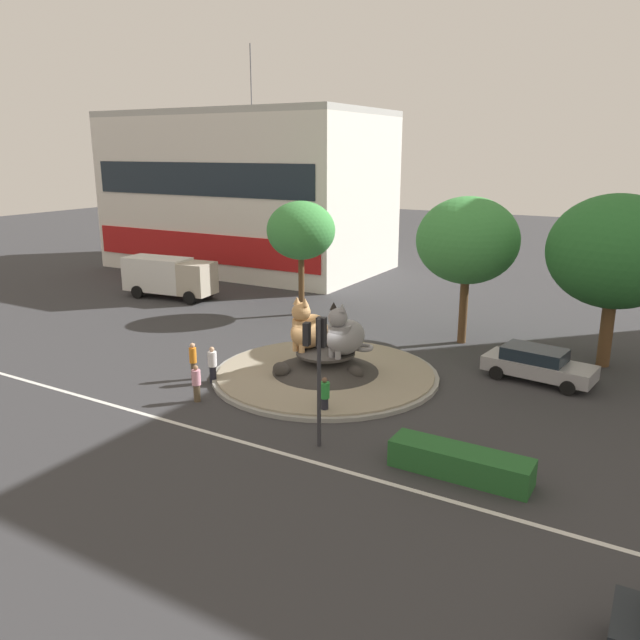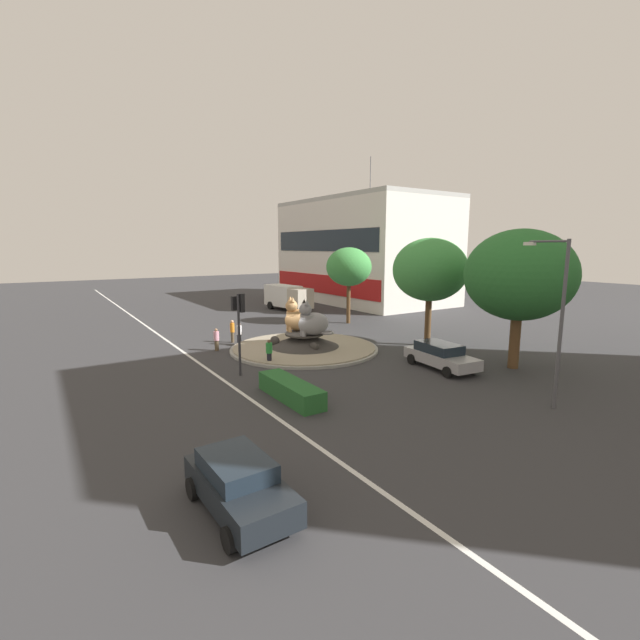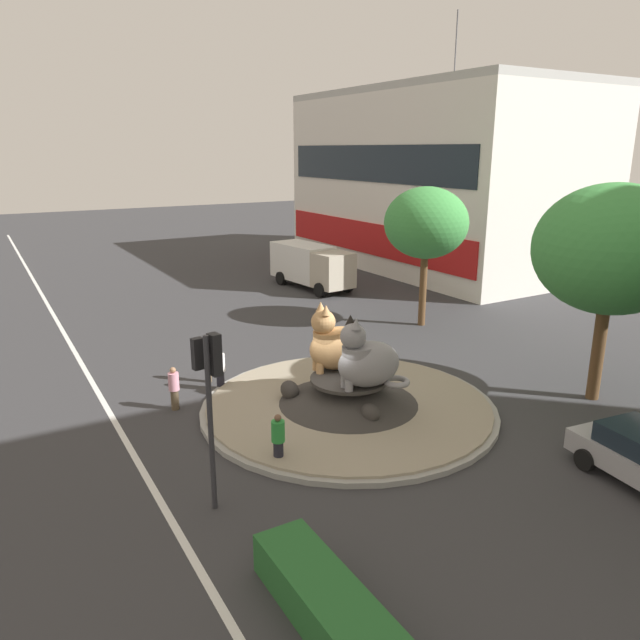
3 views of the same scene
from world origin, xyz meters
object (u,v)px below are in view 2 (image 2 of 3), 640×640
Objects in this scene: streetlight_arm at (557,311)px; pedestrian_white_shirt at (239,333)px; sedan_on_far_lane at (440,355)px; hatchback_near_shophouse at (239,483)px; delivery_box_truck at (288,297)px; broadleaf_tree_behind_island at (430,270)px; pedestrian_green_shirt at (269,352)px; third_tree_left at (349,267)px; cat_statue_calico at (298,318)px; cat_statue_grey at (312,322)px; pedestrian_pink_shirt at (216,339)px; second_tree_near_tower at (520,275)px; shophouse_block at (363,251)px; pedestrian_orange_shirt at (232,331)px; traffic_light_mast at (239,316)px.

streetlight_arm reaches higher than pedestrian_white_shirt.
hatchback_near_shophouse reaches higher than sedan_on_far_lane.
streetlight_arm reaches higher than delivery_box_truck.
pedestrian_green_shirt is at bearing -97.13° from broadleaf_tree_behind_island.
pedestrian_white_shirt is at bearing -47.20° from delivery_box_truck.
hatchback_near_shophouse is at bearing -42.39° from third_tree_left.
cat_statue_grey is at bearing 97.99° from cat_statue_calico.
pedestrian_pink_shirt is at bearing 160.54° from hatchback_near_shophouse.
streetlight_arm is 1.51× the size of sedan_on_far_lane.
cat_statue_grey is at bearing 51.22° from pedestrian_white_shirt.
streetlight_arm is at bearing -14.65° from delivery_box_truck.
cat_statue_grey is 0.31× the size of second_tree_near_tower.
delivery_box_truck is at bearing 156.61° from pedestrian_white_shirt.
third_tree_left reaches higher than pedestrian_green_shirt.
sedan_on_far_lane is at bearing -121.41° from second_tree_near_tower.
delivery_box_truck is (-28.36, 0.22, -3.99)m from second_tree_near_tower.
broadleaf_tree_behind_island is (23.74, -12.75, -1.07)m from shophouse_block.
sedan_on_far_lane is at bearing -30.91° from shophouse_block.
pedestrian_pink_shirt is (-4.06, -5.35, -1.29)m from cat_statue_grey.
cat_statue_grey is 30.08m from shophouse_block.
cat_statue_grey is 0.33× the size of broadleaf_tree_behind_island.
pedestrian_green_shirt is 7.19m from pedestrian_orange_shirt.
second_tree_near_tower is (9.89, 8.10, 3.44)m from cat_statue_grey.
cat_statue_grey is 6.04m from pedestrian_white_shirt.
traffic_light_mast is 14.70m from broadleaf_tree_behind_island.
cat_statue_calico is 17.09m from streetlight_arm.
broadleaf_tree_behind_island is 4.96× the size of pedestrian_green_shirt.
delivery_box_truck reaches higher than sedan_on_far_lane.
cat_statue_grey is 6.96m from pedestrian_orange_shirt.
streetlight_arm is (4.75, -4.45, -1.16)m from second_tree_near_tower.
pedestrian_orange_shirt reaches higher than pedestrian_pink_shirt.
third_tree_left is at bearing 7.85° from pedestrian_orange_shirt.
delivery_box_truck is at bearing -14.88° from pedestrian_pink_shirt.
pedestrian_pink_shirt is 19.87m from delivery_box_truck.
shophouse_block is 17.80m from third_tree_left.
pedestrian_white_shirt is at bearing -123.36° from broadleaf_tree_behind_island.
pedestrian_pink_shirt is at bearing 73.45° from traffic_light_mast.
delivery_box_truck is at bearing 147.70° from hatchback_near_shophouse.
second_tree_near_tower is 20.55m from hatchback_near_shophouse.
streetlight_arm is at bearing -125.72° from pedestrian_pink_shirt.
cat_statue_calico is at bearing -148.74° from sedan_on_far_lane.
sedan_on_far_lane is (7.58, 4.32, -1.32)m from cat_statue_grey.
hatchback_near_shophouse is at bearing -112.67° from pedestrian_orange_shirt.
second_tree_near_tower reaches higher than cat_statue_calico.
cat_statue_grey is at bearing 140.33° from hatchback_near_shophouse.
pedestrian_green_shirt is (1.23, -3.89, -1.30)m from cat_statue_grey.
third_tree_left is at bearing -1.17° from streetlight_arm.
pedestrian_orange_shirt is at bearing 31.19° from streetlight_arm.
third_tree_left is (-6.04, 9.04, 3.18)m from cat_statue_calico.
pedestrian_white_shirt is 0.34× the size of sedan_on_far_lane.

